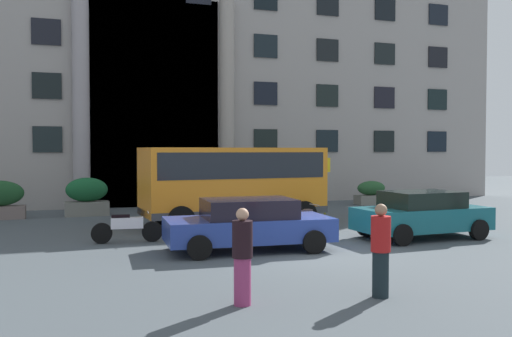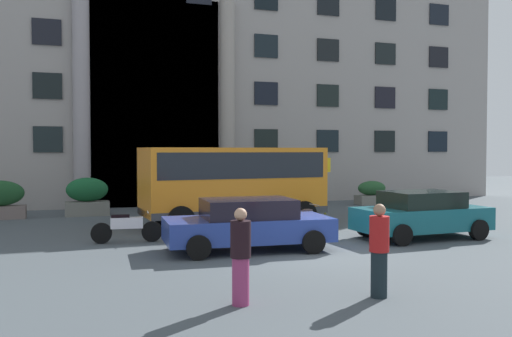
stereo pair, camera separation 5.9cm
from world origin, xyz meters
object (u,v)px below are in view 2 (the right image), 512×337
object	(u,v)px
hedge_planter_entrance_right	(87,197)
hedge_planter_far_east	(288,193)
orange_minibus	(233,179)
scooter_by_planter	(125,227)
white_taxi_kerbside	(248,224)
bus_stop_sign	(325,179)
motorcycle_near_kerb	(298,219)
pedestrian_child_trailing	(379,250)
pedestrian_man_crossing	(241,256)
hedge_planter_east	(372,193)
parked_sedan_second	(421,214)

from	to	relation	value
hedge_planter_entrance_right	hedge_planter_far_east	distance (m)	9.03
orange_minibus	scooter_by_planter	distance (m)	4.89
hedge_planter_far_east	white_taxi_kerbside	bearing A→B (deg)	-117.59
orange_minibus	bus_stop_sign	bearing A→B (deg)	20.44
motorcycle_near_kerb	pedestrian_child_trailing	distance (m)	7.98
orange_minibus	scooter_by_planter	xyz separation A→B (m)	(-4.01, -2.51, -1.20)
bus_stop_sign	motorcycle_near_kerb	xyz separation A→B (m)	(-3.13, -4.40, -1.02)
scooter_by_planter	pedestrian_man_crossing	bearing A→B (deg)	-74.21
orange_minibus	hedge_planter_far_east	bearing A→B (deg)	46.72
hedge_planter_far_east	hedge_planter_east	bearing A→B (deg)	0.32
motorcycle_near_kerb	orange_minibus	bearing A→B (deg)	113.72
hedge_planter_entrance_right	scooter_by_planter	distance (m)	7.39
hedge_planter_east	hedge_planter_far_east	bearing A→B (deg)	-179.68
parked_sedan_second	pedestrian_child_trailing	world-z (taller)	pedestrian_child_trailing
bus_stop_sign	motorcycle_near_kerb	distance (m)	5.50
orange_minibus	white_taxi_kerbside	world-z (taller)	orange_minibus
white_taxi_kerbside	hedge_planter_entrance_right	bearing A→B (deg)	114.83
parked_sedan_second	scooter_by_planter	size ratio (longest dim) A/B	2.04
pedestrian_child_trailing	pedestrian_man_crossing	bearing A→B (deg)	-73.09
hedge_planter_east	hedge_planter_entrance_right	xyz separation A→B (m)	(-13.51, -0.28, 0.19)
hedge_planter_east	hedge_planter_far_east	distance (m)	4.49
scooter_by_planter	pedestrian_child_trailing	distance (m)	8.49
bus_stop_sign	hedge_planter_entrance_right	xyz separation A→B (m)	(-9.51, 2.71, -0.72)
pedestrian_man_crossing	orange_minibus	bearing A→B (deg)	-126.10
pedestrian_man_crossing	hedge_planter_far_east	bearing A→B (deg)	-135.40
orange_minibus	parked_sedan_second	xyz separation A→B (m)	(4.64, -4.59, -0.92)
parked_sedan_second	pedestrian_child_trailing	bearing A→B (deg)	-134.02
parked_sedan_second	bus_stop_sign	bearing A→B (deg)	87.12
motorcycle_near_kerb	pedestrian_child_trailing	bearing A→B (deg)	-112.25
orange_minibus	white_taxi_kerbside	xyz separation A→B (m)	(-1.00, -4.80, -0.94)
pedestrian_man_crossing	pedestrian_child_trailing	bearing A→B (deg)	152.04
hedge_planter_east	scooter_by_planter	bearing A→B (deg)	-148.98
pedestrian_man_crossing	hedge_planter_east	bearing A→B (deg)	-147.93
motorcycle_near_kerb	pedestrian_man_crossing	bearing A→B (deg)	-129.60
scooter_by_planter	pedestrian_man_crossing	distance (m)	7.36
white_taxi_kerbside	pedestrian_child_trailing	world-z (taller)	pedestrian_child_trailing
bus_stop_sign	pedestrian_man_crossing	size ratio (longest dim) A/B	1.40
pedestrian_child_trailing	scooter_by_planter	bearing A→B (deg)	-128.74
hedge_planter_east	scooter_by_planter	xyz separation A→B (m)	(-12.67, -7.62, -0.10)
parked_sedan_second	hedge_planter_east	bearing A→B (deg)	64.78
hedge_planter_entrance_right	scooter_by_planter	size ratio (longest dim) A/B	0.86
hedge_planter_far_east	pedestrian_man_crossing	xyz separation A→B (m)	(-6.90, -14.83, 0.17)
orange_minibus	pedestrian_child_trailing	size ratio (longest dim) A/B	3.79
hedge_planter_east	hedge_planter_entrance_right	size ratio (longest dim) A/B	0.90
parked_sedan_second	pedestrian_man_crossing	world-z (taller)	pedestrian_man_crossing
hedge_planter_far_east	motorcycle_near_kerb	distance (m)	7.83
white_taxi_kerbside	scooter_by_planter	world-z (taller)	white_taxi_kerbside
pedestrian_man_crossing	parked_sedan_second	bearing A→B (deg)	-165.49
pedestrian_child_trailing	hedge_planter_far_east	bearing A→B (deg)	-171.59
pedestrian_child_trailing	pedestrian_man_crossing	distance (m)	2.57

